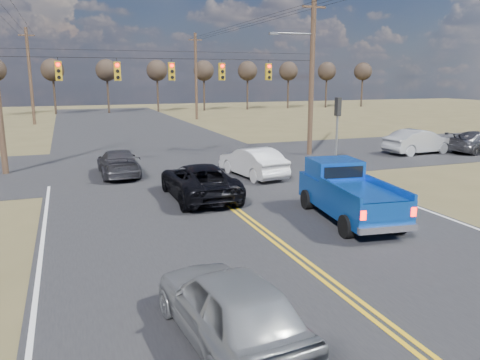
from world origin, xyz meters
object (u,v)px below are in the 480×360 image
object	(u,v)px
silver_suv	(230,306)
dgrey_car_queue	(118,163)
white_car_queue	(253,162)
pickup_truck	(348,193)
black_suv	(199,181)
cross_car_east_near	(419,142)

from	to	relation	value
silver_suv	dgrey_car_queue	xyz separation A→B (m)	(-0.28, 16.67, -0.08)
white_car_queue	dgrey_car_queue	xyz separation A→B (m)	(-6.40, 2.60, -0.08)
pickup_truck	black_suv	xyz separation A→B (m)	(-4.17, 4.71, -0.22)
white_car_queue	cross_car_east_near	size ratio (longest dim) A/B	0.93
white_car_queue	cross_car_east_near	bearing A→B (deg)	-176.06
pickup_truck	silver_suv	bearing A→B (deg)	-129.81
black_suv	dgrey_car_queue	distance (m)	6.45
dgrey_car_queue	black_suv	bearing A→B (deg)	114.39
white_car_queue	cross_car_east_near	xyz separation A→B (m)	(13.05, 2.91, 0.05)
cross_car_east_near	white_car_queue	bearing A→B (deg)	98.06
pickup_truck	black_suv	distance (m)	6.29
white_car_queue	pickup_truck	bearing A→B (deg)	84.48
cross_car_east_near	silver_suv	bearing A→B (deg)	127.00
black_suv	dgrey_car_queue	world-z (taller)	black_suv
pickup_truck	cross_car_east_near	xyz separation A→B (m)	(12.62, 10.89, -0.15)
white_car_queue	dgrey_car_queue	bearing A→B (deg)	-30.75
cross_car_east_near	black_suv	bearing A→B (deg)	105.68
black_suv	cross_car_east_near	size ratio (longest dim) A/B	1.09
white_car_queue	dgrey_car_queue	distance (m)	6.91
black_suv	cross_car_east_near	world-z (taller)	cross_car_east_near
pickup_truck	white_car_queue	world-z (taller)	pickup_truck
silver_suv	cross_car_east_near	xyz separation A→B (m)	(19.17, 16.98, 0.05)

